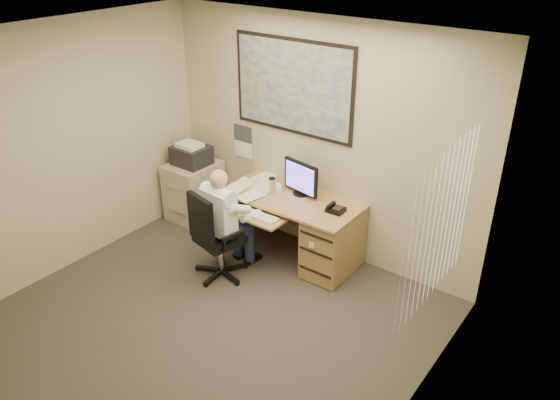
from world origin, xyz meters
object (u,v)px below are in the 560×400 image
Objects in this scene: filing_cabinet at (194,186)px; person at (221,224)px; desk at (316,230)px; office_chair at (218,253)px.

filing_cabinet is 0.83× the size of person.
desk is 1.55× the size of office_chair.
filing_cabinet is (-1.90, -0.02, 0.01)m from desk.
filing_cabinet is at bearing -179.52° from desk.
person is at bearing -132.90° from desk.
desk is 1.08m from person.
person reaches higher than desk.
person is at bearing -32.33° from filing_cabinet.
person reaches higher than filing_cabinet.
office_chair is 0.82× the size of person.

